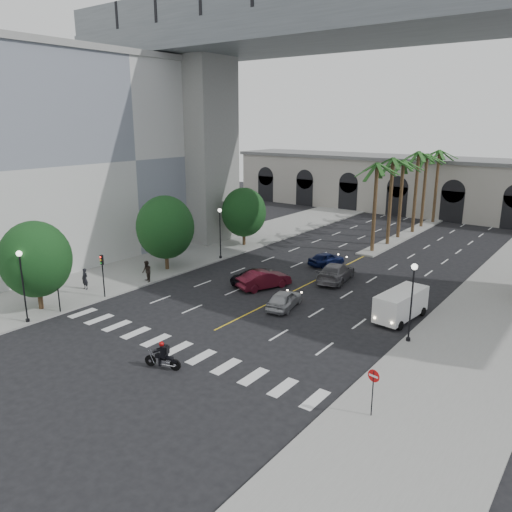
{
  "coord_description": "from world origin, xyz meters",
  "views": [
    {
      "loc": [
        21.2,
        -21.7,
        13.97
      ],
      "look_at": [
        0.6,
        6.0,
        4.52
      ],
      "focal_mm": 35.0,
      "sensor_mm": 36.0,
      "label": 1
    }
  ],
  "objects_px": {
    "car_d": "(336,272)",
    "cargo_van": "(401,304)",
    "car_c": "(259,277)",
    "motorcycle_rider": "(163,356)",
    "traffic_signal_near": "(57,281)",
    "car_e": "(326,259)",
    "traffic_signal_far": "(103,269)",
    "car_a": "(284,299)",
    "pedestrian_b": "(147,271)",
    "pedestrian_a": "(85,279)",
    "lamp_post_left_near": "(22,280)",
    "car_b": "(264,279)",
    "do_not_enter_sign": "(373,383)",
    "lamp_post_right": "(412,296)",
    "lamp_post_left_far": "(220,229)"
  },
  "relations": [
    {
      "from": "car_d",
      "to": "car_e",
      "type": "relative_size",
      "value": 1.42
    },
    {
      "from": "lamp_post_right",
      "to": "traffic_signal_far",
      "type": "height_order",
      "value": "lamp_post_right"
    },
    {
      "from": "lamp_post_left_near",
      "to": "pedestrian_a",
      "type": "height_order",
      "value": "lamp_post_left_near"
    },
    {
      "from": "car_d",
      "to": "pedestrian_a",
      "type": "relative_size",
      "value": 3.09
    },
    {
      "from": "traffic_signal_near",
      "to": "car_b",
      "type": "bearing_deg",
      "value": 57.37
    },
    {
      "from": "motorcycle_rider",
      "to": "car_e",
      "type": "xyz_separation_m",
      "value": [
        -2.8,
        24.44,
        -0.09
      ]
    },
    {
      "from": "cargo_van",
      "to": "traffic_signal_near",
      "type": "bearing_deg",
      "value": -140.0
    },
    {
      "from": "lamp_post_left_far",
      "to": "cargo_van",
      "type": "relative_size",
      "value": 1.03
    },
    {
      "from": "traffic_signal_far",
      "to": "car_b",
      "type": "distance_m",
      "value": 13.29
    },
    {
      "from": "motorcycle_rider",
      "to": "cargo_van",
      "type": "xyz_separation_m",
      "value": [
        8.25,
        15.32,
        0.43
      ]
    },
    {
      "from": "lamp_post_left_near",
      "to": "traffic_signal_far",
      "type": "bearing_deg",
      "value": 89.12
    },
    {
      "from": "car_c",
      "to": "motorcycle_rider",
      "type": "bearing_deg",
      "value": 115.08
    },
    {
      "from": "lamp_post_left_near",
      "to": "do_not_enter_sign",
      "type": "relative_size",
      "value": 2.07
    },
    {
      "from": "motorcycle_rider",
      "to": "cargo_van",
      "type": "height_order",
      "value": "cargo_van"
    },
    {
      "from": "car_c",
      "to": "pedestrian_a",
      "type": "height_order",
      "value": "pedestrian_a"
    },
    {
      "from": "car_c",
      "to": "car_e",
      "type": "bearing_deg",
      "value": -93.44
    },
    {
      "from": "lamp_post_left_near",
      "to": "lamp_post_left_far",
      "type": "distance_m",
      "value": 21.0
    },
    {
      "from": "lamp_post_left_far",
      "to": "pedestrian_a",
      "type": "bearing_deg",
      "value": -100.96
    },
    {
      "from": "lamp_post_right",
      "to": "pedestrian_a",
      "type": "distance_m",
      "value": 26.41
    },
    {
      "from": "car_b",
      "to": "car_c",
      "type": "height_order",
      "value": "car_b"
    },
    {
      "from": "traffic_signal_near",
      "to": "car_b",
      "type": "distance_m",
      "value": 16.46
    },
    {
      "from": "car_b",
      "to": "car_c",
      "type": "bearing_deg",
      "value": -8.2
    },
    {
      "from": "traffic_signal_near",
      "to": "motorcycle_rider",
      "type": "height_order",
      "value": "traffic_signal_near"
    },
    {
      "from": "lamp_post_left_far",
      "to": "car_c",
      "type": "xyz_separation_m",
      "value": [
        7.98,
        -4.17,
        -2.51
      ]
    },
    {
      "from": "car_e",
      "to": "pedestrian_a",
      "type": "distance_m",
      "value": 22.71
    },
    {
      "from": "car_a",
      "to": "lamp_post_left_near",
      "type": "bearing_deg",
      "value": 34.7
    },
    {
      "from": "lamp_post_left_far",
      "to": "car_a",
      "type": "relative_size",
      "value": 1.29
    },
    {
      "from": "pedestrian_b",
      "to": "motorcycle_rider",
      "type": "bearing_deg",
      "value": -16.28
    },
    {
      "from": "car_c",
      "to": "car_d",
      "type": "distance_m",
      "value": 6.96
    },
    {
      "from": "lamp_post_right",
      "to": "car_e",
      "type": "distance_m",
      "value": 18.26
    },
    {
      "from": "lamp_post_left_far",
      "to": "lamp_post_right",
      "type": "bearing_deg",
      "value": -19.33
    },
    {
      "from": "lamp_post_left_far",
      "to": "car_d",
      "type": "relative_size",
      "value": 0.96
    },
    {
      "from": "lamp_post_right",
      "to": "car_e",
      "type": "height_order",
      "value": "lamp_post_right"
    },
    {
      "from": "traffic_signal_far",
      "to": "motorcycle_rider",
      "type": "bearing_deg",
      "value": -23.01
    },
    {
      "from": "lamp_post_left_near",
      "to": "car_c",
      "type": "height_order",
      "value": "lamp_post_left_near"
    },
    {
      "from": "car_a",
      "to": "car_c",
      "type": "relative_size",
      "value": 0.81
    },
    {
      "from": "lamp_post_left_far",
      "to": "traffic_signal_far",
      "type": "relative_size",
      "value": 1.47
    },
    {
      "from": "car_e",
      "to": "cargo_van",
      "type": "bearing_deg",
      "value": 158.81
    },
    {
      "from": "lamp_post_left_far",
      "to": "car_a",
      "type": "xyz_separation_m",
      "value": [
        12.9,
        -7.59,
        -2.51
      ]
    },
    {
      "from": "motorcycle_rider",
      "to": "pedestrian_b",
      "type": "height_order",
      "value": "pedestrian_b"
    },
    {
      "from": "motorcycle_rider",
      "to": "do_not_enter_sign",
      "type": "relative_size",
      "value": 0.88
    },
    {
      "from": "car_b",
      "to": "do_not_enter_sign",
      "type": "height_order",
      "value": "do_not_enter_sign"
    },
    {
      "from": "car_c",
      "to": "do_not_enter_sign",
      "type": "xyz_separation_m",
      "value": [
        16.42,
        -13.15,
        1.16
      ]
    },
    {
      "from": "lamp_post_right",
      "to": "cargo_van",
      "type": "bearing_deg",
      "value": 118.63
    },
    {
      "from": "traffic_signal_near",
      "to": "pedestrian_a",
      "type": "bearing_deg",
      "value": 124.12
    },
    {
      "from": "traffic_signal_far",
      "to": "do_not_enter_sign",
      "type": "relative_size",
      "value": 1.41
    },
    {
      "from": "car_d",
      "to": "cargo_van",
      "type": "distance_m",
      "value": 9.58
    },
    {
      "from": "lamp_post_left_far",
      "to": "car_e",
      "type": "relative_size",
      "value": 1.37
    },
    {
      "from": "motorcycle_rider",
      "to": "car_d",
      "type": "distance_m",
      "value": 20.58
    },
    {
      "from": "car_a",
      "to": "pedestrian_b",
      "type": "distance_m",
      "value": 13.2
    }
  ]
}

